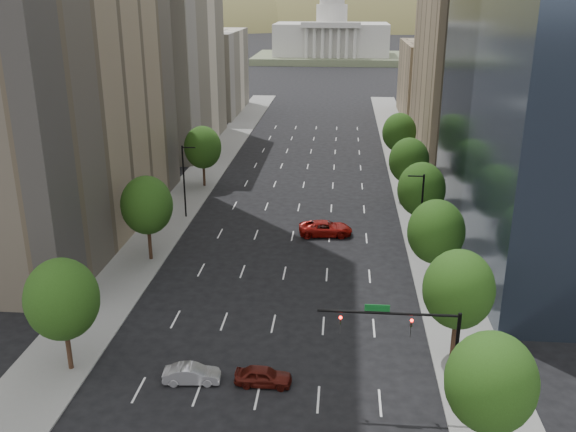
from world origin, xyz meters
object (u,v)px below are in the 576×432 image
(capitol, at_px, (331,39))
(car_maroon, at_px, (263,376))
(car_silver, at_px, (192,374))
(traffic_signal, at_px, (418,337))
(car_red_far, at_px, (326,228))

(capitol, xyz_separation_m, car_maroon, (0.24, -218.31, -7.89))
(car_maroon, relative_size, car_silver, 1.00)
(traffic_signal, bearing_deg, capitol, 92.74)
(traffic_signal, bearing_deg, car_red_far, 102.59)
(car_silver, bearing_deg, car_maroon, -93.51)
(car_silver, bearing_deg, traffic_signal, -99.92)
(capitol, relative_size, car_silver, 14.93)
(capitol, distance_m, car_silver, 218.66)
(traffic_signal, relative_size, capitol, 0.15)
(car_silver, xyz_separation_m, car_red_far, (8.53, 29.31, 0.18))
(car_maroon, height_order, car_silver, car_maroon)
(car_maroon, height_order, car_red_far, car_red_far)
(capitol, relative_size, car_red_far, 9.93)
(car_red_far, bearing_deg, traffic_signal, -172.32)
(traffic_signal, relative_size, car_red_far, 1.51)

